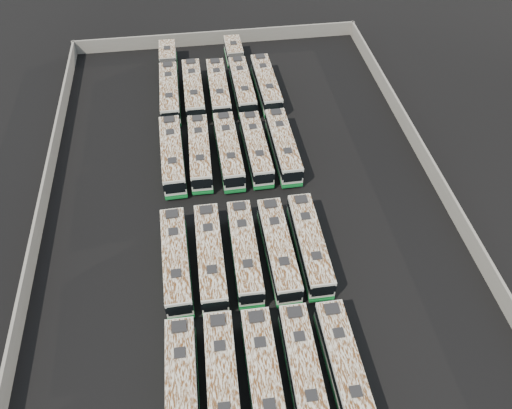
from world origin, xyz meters
The scene contains 22 objects.
ground centered at (0.00, 0.00, 0.00)m, with size 140.00×140.00×0.00m, color black.
perimeter_wall centered at (0.00, 0.00, 1.10)m, with size 45.20×73.20×2.20m.
bus_front_far_left centered at (-7.83, -21.09, 1.71)m, with size 2.69×11.93×3.35m.
bus_front_left centered at (-4.57, -20.91, 1.71)m, with size 2.80×11.89×3.34m.
bus_front_center centered at (-1.20, -21.10, 1.72)m, with size 2.65×11.96×3.36m.
bus_front_right centered at (2.15, -20.89, 1.66)m, with size 2.61×11.58×3.25m.
bus_front_far_right centered at (5.55, -21.07, 1.67)m, with size 2.57×11.64×3.27m.
bus_midfront_far_left centered at (-7.90, -7.95, 1.69)m, with size 2.78×11.80×3.31m.
bus_midfront_left centered at (-4.52, -7.96, 1.71)m, with size 2.56×11.90×3.35m.
bus_midfront_center centered at (-1.10, -7.77, 1.67)m, with size 2.58×11.65×3.27m.
bus_midfront_right centered at (2.27, -7.98, 1.69)m, with size 2.65×11.79×3.31m.
bus_midfront_far_right centered at (5.50, -7.78, 1.69)m, with size 2.52×11.75×3.31m.
bus_midback_far_left centered at (-7.83, 7.80, 1.73)m, with size 2.84×12.10×3.39m.
bus_midback_left centered at (-4.56, 7.91, 1.67)m, with size 2.69×11.63×3.26m.
bus_midback_center centered at (-1.10, 7.75, 1.71)m, with size 2.71×11.92×3.35m.
bus_midback_right centered at (2.24, 7.72, 1.66)m, with size 2.68×11.57×3.25m.
bus_midback_far_right centered at (5.56, 7.65, 1.70)m, with size 2.65×11.82×3.32m.
bus_back_far_left centered at (-7.85, 23.98, 1.70)m, with size 2.49×18.31×3.32m.
bus_back_left centered at (-4.58, 21.02, 1.73)m, with size 2.56×11.99×3.38m.
bus_back_center centered at (-1.14, 20.81, 1.70)m, with size 2.53×11.83×3.33m.
bus_back_right centered at (2.17, 24.16, 1.67)m, with size 2.73×18.12×3.28m.
bus_back_far_right centered at (5.56, 21.03, 1.72)m, with size 2.77×11.98×3.36m.
Camera 1 is at (-4.30, -38.17, 41.08)m, focal length 35.00 mm.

